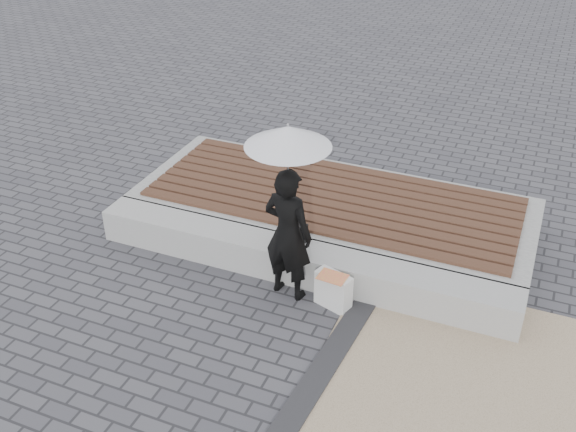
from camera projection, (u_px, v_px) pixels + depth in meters
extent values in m
plane|color=#46464B|center=(236.00, 366.00, 6.57)|extent=(80.00, 80.00, 0.00)
cube|color=#29292B|center=(287.00, 425.00, 5.92)|extent=(0.61, 5.20, 0.04)
cube|color=#A2A29D|center=(298.00, 261.00, 7.72)|extent=(5.00, 0.45, 0.40)
cube|color=#A9A9A3|center=(332.00, 211.00, 8.67)|extent=(5.00, 2.00, 0.40)
imported|color=black|center=(288.00, 234.00, 7.16)|extent=(0.62, 0.46, 1.55)
cylinder|color=#A6A6AA|center=(288.00, 185.00, 6.85)|extent=(0.02, 0.02, 0.87)
cone|color=silver|center=(288.00, 136.00, 6.57)|extent=(0.87, 0.87, 0.21)
sphere|color=#A6A6AA|center=(288.00, 125.00, 6.50)|extent=(0.03, 0.03, 0.03)
cube|color=black|center=(294.00, 231.00, 7.70)|extent=(0.30, 0.11, 0.21)
cube|color=silver|center=(333.00, 290.00, 7.25)|extent=(0.43, 0.28, 0.42)
cube|color=#ED2F49|center=(332.00, 277.00, 7.10)|extent=(0.32, 0.24, 0.01)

